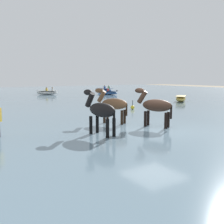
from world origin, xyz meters
TOP-DOWN VIEW (x-y plane):
  - ground_plane at (0.00, 0.00)m, footprint 120.00×120.00m
  - water_surface at (0.00, 10.00)m, footprint 90.00×90.00m
  - horse_lead_bay at (-0.78, 2.31)m, footprint 1.22×1.79m
  - horse_trailing_dark_bay at (0.36, 0.38)m, footprint 1.14×1.88m
  - horse_flank_black at (-2.71, 0.33)m, footprint 0.76×1.95m
  - boat_distant_east at (10.48, 20.48)m, footprint 2.38×2.42m
  - boat_distant_west at (11.28, 8.46)m, footprint 2.53×2.23m
  - boat_mid_outer at (3.62, 25.07)m, footprint 2.84×2.50m
  - boat_near_port at (12.54, 24.72)m, footprint 1.57×3.23m
  - channel_buoy at (3.55, 6.21)m, footprint 0.29×0.29m

SIDE VIEW (x-z plane):
  - ground_plane at x=0.00m, z-range 0.00..0.00m
  - water_surface at x=0.00m, z-range 0.00..0.26m
  - channel_buoy at x=3.55m, z-range 0.07..0.75m
  - boat_distant_east at x=10.48m, z-range 0.03..1.01m
  - boat_distant_west at x=11.28m, z-range 0.25..0.80m
  - boat_mid_outer at x=3.62m, z-range 0.03..1.05m
  - boat_near_port at x=12.54m, z-range 0.02..1.15m
  - horse_lead_bay at x=-0.78m, z-range 0.19..2.23m
  - horse_trailing_dark_bay at x=0.36m, z-range 0.19..2.29m
  - horse_flank_black at x=-2.71m, z-range 0.19..2.30m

